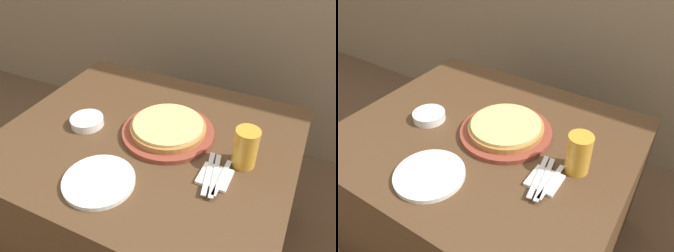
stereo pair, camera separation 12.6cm
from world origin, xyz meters
TOP-DOWN VIEW (x-y plane):
  - ground_plane at (0.00, 0.00)m, footprint 12.00×12.00m
  - dining_table at (0.00, 0.00)m, footprint 1.18×1.00m
  - pizza_on_board at (0.07, 0.05)m, footprint 0.38×0.38m
  - beer_glass at (0.40, 0.01)m, footprint 0.09×0.09m
  - dinner_plate at (-0.03, -0.30)m, footprint 0.25×0.25m
  - side_bowl at (-0.27, -0.04)m, footprint 0.14×0.14m
  - napkin_stack at (0.33, -0.11)m, footprint 0.11×0.11m
  - fork at (0.30, -0.11)m, footprint 0.06×0.22m
  - dinner_knife at (0.33, -0.11)m, footprint 0.06×0.22m
  - spoon at (0.35, -0.11)m, footprint 0.02×0.18m

SIDE VIEW (x-z plane):
  - ground_plane at x=0.00m, z-range 0.00..0.00m
  - dining_table at x=0.00m, z-range 0.00..0.70m
  - napkin_stack at x=0.33m, z-range 0.70..0.71m
  - dinner_plate at x=-0.03m, z-range 0.70..0.72m
  - fork at x=0.30m, z-range 0.71..0.72m
  - dinner_knife at x=0.33m, z-range 0.71..0.72m
  - spoon at x=0.35m, z-range 0.71..0.72m
  - side_bowl at x=-0.27m, z-range 0.70..0.74m
  - pizza_on_board at x=0.07m, z-range 0.70..0.75m
  - beer_glass at x=0.40m, z-range 0.71..0.86m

